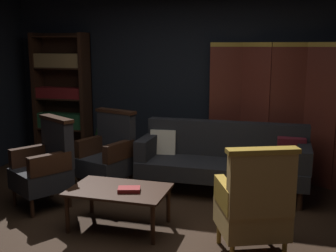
# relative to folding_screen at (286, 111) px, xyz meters

# --- Properties ---
(ground_plane) EXTENTS (10.00, 10.00, 0.00)m
(ground_plane) POSITION_rel_folding_screen_xyz_m (-1.30, -2.09, -0.99)
(ground_plane) COLOR black
(back_wall) EXTENTS (7.20, 0.10, 2.80)m
(back_wall) POSITION_rel_folding_screen_xyz_m (-1.30, 0.36, 0.41)
(back_wall) COLOR black
(back_wall) RESTS_ON ground_plane
(folding_screen) EXTENTS (2.15, 0.43, 1.90)m
(folding_screen) POSITION_rel_folding_screen_xyz_m (0.00, 0.00, 0.00)
(folding_screen) COLOR #5B2319
(folding_screen) RESTS_ON ground_plane
(bookshelf) EXTENTS (0.90, 0.32, 2.05)m
(bookshelf) POSITION_rel_folding_screen_xyz_m (-3.45, 0.10, 0.08)
(bookshelf) COLOR black
(bookshelf) RESTS_ON ground_plane
(velvet_couch) EXTENTS (2.12, 0.78, 0.88)m
(velvet_couch) POSITION_rel_folding_screen_xyz_m (-0.75, -0.64, -0.53)
(velvet_couch) COLOR black
(velvet_couch) RESTS_ON ground_plane
(coffee_table) EXTENTS (1.00, 0.64, 0.42)m
(coffee_table) POSITION_rel_folding_screen_xyz_m (-1.61, -2.04, -0.61)
(coffee_table) COLOR black
(coffee_table) RESTS_ON ground_plane
(armchair_gilt_accent) EXTENTS (0.76, 0.75, 1.04)m
(armchair_gilt_accent) POSITION_rel_folding_screen_xyz_m (-0.23, -2.29, -0.50)
(armchair_gilt_accent) COLOR #B78E33
(armchair_gilt_accent) RESTS_ON ground_plane
(armchair_wing_left) EXTENTS (0.79, 0.79, 1.04)m
(armchair_wing_left) POSITION_rel_folding_screen_xyz_m (-2.66, -1.70, -0.50)
(armchair_wing_left) COLOR black
(armchair_wing_left) RESTS_ON ground_plane
(armchair_wing_right) EXTENTS (0.73, 0.73, 1.04)m
(armchair_wing_right) POSITION_rel_folding_screen_xyz_m (-2.18, -1.01, -0.50)
(armchair_wing_right) COLOR black
(armchair_wing_right) RESTS_ON ground_plane
(potted_plant) EXTENTS (0.53, 0.53, 0.82)m
(potted_plant) POSITION_rel_folding_screen_xyz_m (-2.45, -0.21, -0.51)
(potted_plant) COLOR brown
(potted_plant) RESTS_ON ground_plane
(book_red_leather) EXTENTS (0.25, 0.20, 0.04)m
(book_red_leather) POSITION_rel_folding_screen_xyz_m (-1.48, -2.08, -0.55)
(book_red_leather) COLOR maroon
(book_red_leather) RESTS_ON coffee_table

